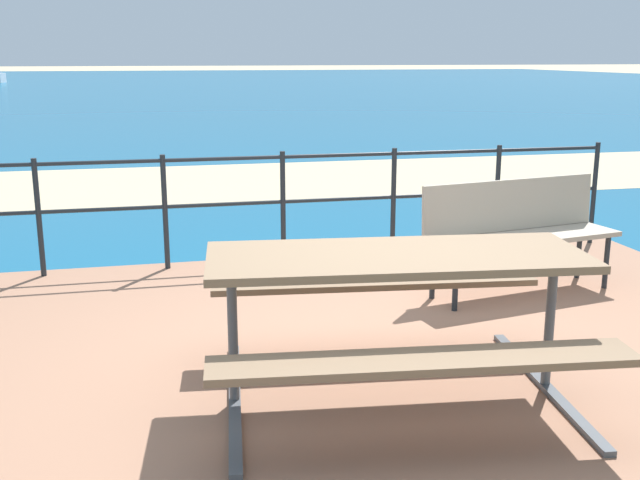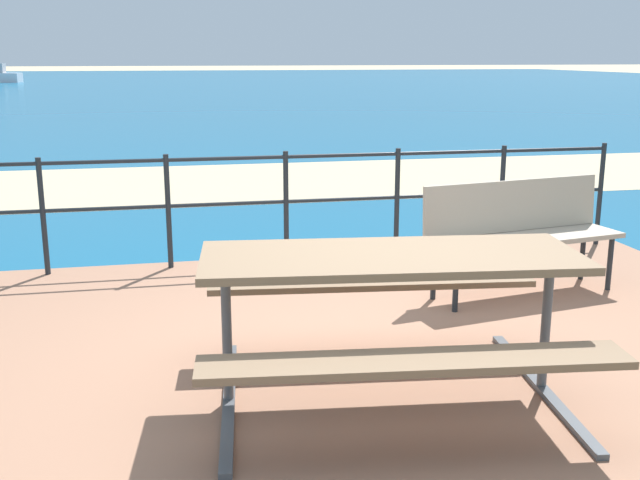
{
  "view_description": "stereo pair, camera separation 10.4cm",
  "coord_description": "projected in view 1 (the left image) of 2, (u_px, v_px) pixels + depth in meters",
  "views": [
    {
      "loc": [
        -1.11,
        -3.79,
        1.8
      ],
      "look_at": [
        0.03,
        1.14,
        0.56
      ],
      "focal_mm": 42.56,
      "sensor_mm": 36.0,
      "label": 1
    },
    {
      "loc": [
        -1.01,
        -3.81,
        1.8
      ],
      "look_at": [
        0.03,
        1.14,
        0.56
      ],
      "focal_mm": 42.56,
      "sensor_mm": 36.0,
      "label": 2
    }
  ],
  "objects": [
    {
      "name": "ground_plane",
      "position": [
        361.0,
        383.0,
        4.26
      ],
      "size": [
        240.0,
        240.0,
        0.0
      ],
      "primitive_type": "plane",
      "color": "tan"
    },
    {
      "name": "patio_paving",
      "position": [
        361.0,
        379.0,
        4.25
      ],
      "size": [
        6.4,
        5.2,
        0.06
      ],
      "primitive_type": "cube",
      "color": "#996B51",
      "rests_on": "ground"
    },
    {
      "name": "sea_water",
      "position": [
        163.0,
        87.0,
        42.11
      ],
      "size": [
        90.0,
        90.0,
        0.01
      ],
      "primitive_type": "cube",
      "color": "#145B84",
      "rests_on": "ground"
    },
    {
      "name": "beach_strip",
      "position": [
        227.0,
        182.0,
        10.89
      ],
      "size": [
        54.01,
        3.66,
        0.01
      ],
      "primitive_type": "cube",
      "rotation": [
        0.0,
        0.0,
        -0.0
      ],
      "color": "tan",
      "rests_on": "ground"
    },
    {
      "name": "picnic_table",
      "position": [
        396.0,
        289.0,
        3.82
      ],
      "size": [
        2.04,
        1.65,
        0.77
      ],
      "rotation": [
        0.0,
        0.0,
        -0.11
      ],
      "color": "#7A6047",
      "rests_on": "patio_paving"
    },
    {
      "name": "park_bench",
      "position": [
        517.0,
        225.0,
        5.62
      ],
      "size": [
        1.55,
        0.67,
        0.83
      ],
      "rotation": [
        0.0,
        0.0,
        0.18
      ],
      "color": "tan",
      "rests_on": "patio_paving"
    },
    {
      "name": "railing_fence",
      "position": [
        283.0,
        194.0,
        6.41
      ],
      "size": [
        5.94,
        0.04,
        0.95
      ],
      "color": "#1E2328",
      "rests_on": "patio_paving"
    }
  ]
}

